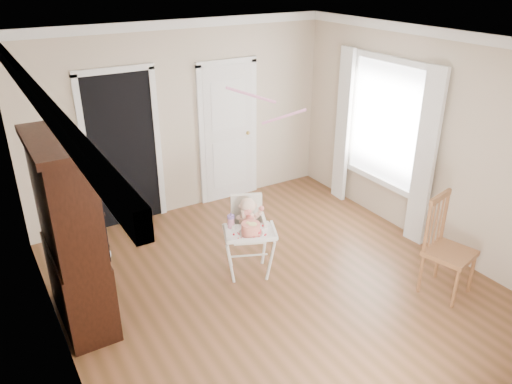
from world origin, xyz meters
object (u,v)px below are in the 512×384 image
sippy_cup (231,221)px  dining_chair (447,249)px  china_cabinet (72,235)px  high_chair (248,228)px  cake (251,228)px

sippy_cup → dining_chair: 2.38m
china_cabinet → sippy_cup: bearing=-6.2°
sippy_cup → china_cabinet: size_ratio=0.10×
dining_chair → high_chair: bearing=126.1°
sippy_cup → high_chair: bearing=1.4°
cake → dining_chair: dining_chair is taller
cake → dining_chair: (1.79, -1.18, -0.21)m
sippy_cup → dining_chair: (1.91, -1.41, -0.23)m
china_cabinet → dining_chair: china_cabinet is taller
high_chair → dining_chair: dining_chair is taller
high_chair → dining_chair: (1.69, -1.41, -0.07)m
cake → china_cabinet: china_cabinet is taller
cake → sippy_cup: (-0.12, 0.23, 0.02)m
china_cabinet → high_chair: bearing=-5.3°
cake → dining_chair: 2.15m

